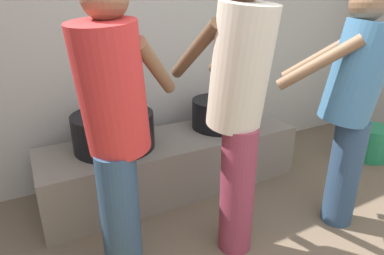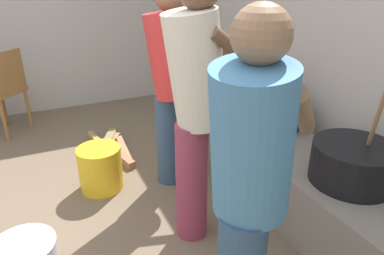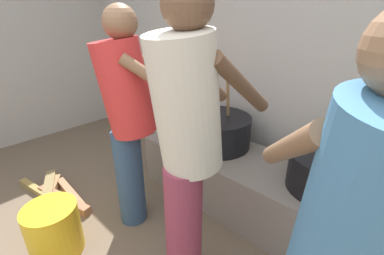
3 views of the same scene
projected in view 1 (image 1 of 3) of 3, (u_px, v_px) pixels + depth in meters
block_enclosure_rear at (133, 40)px, 2.61m from camera, size 5.72×0.20×2.29m
hearth_ledge at (174, 162)px, 2.57m from camera, size 2.04×0.60×0.43m
cooking_pot_main at (221, 113)px, 2.68m from camera, size 0.49×0.49×0.69m
cooking_pot_secondary at (114, 131)px, 2.27m from camera, size 0.58×0.58×0.71m
cook_in_blue_shirt at (352, 100)px, 1.92m from camera, size 0.65×0.70×1.52m
cook_in_red_shirt at (115, 125)px, 1.48m from camera, size 0.67×0.69×1.54m
cook_in_cream_shirt at (238, 100)px, 1.67m from camera, size 0.35×0.68×1.62m
bucket_green_plastic at (370, 142)px, 3.09m from camera, size 0.38×0.38×0.32m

